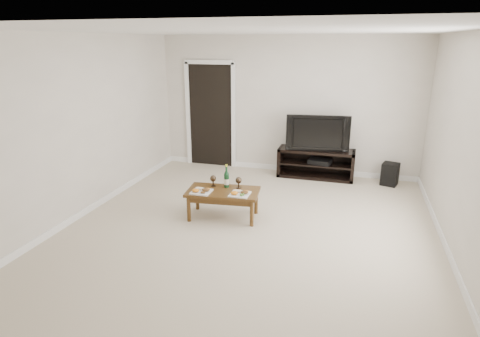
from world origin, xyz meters
The scene contains 14 objects.
floor centered at (0.00, 0.00, 0.00)m, with size 5.50×5.50×0.00m, color #C3B39D.
back_wall centered at (0.00, 2.77, 1.30)m, with size 5.00×0.04×2.60m, color beige.
ceiling centered at (0.00, 0.00, 2.62)m, with size 5.00×5.50×0.04m, color white.
doorway centered at (-1.55, 2.73, 1.02)m, with size 0.90×0.02×2.05m, color black.
media_console centered at (0.63, 2.50, 0.28)m, with size 1.41×0.45×0.55m, color black.
television centered at (0.63, 2.50, 0.88)m, with size 1.15×0.15×0.66m, color black.
av_receiver centered at (0.71, 2.48, 0.33)m, with size 0.40×0.30×0.08m, color black.
subwoofer centered at (1.96, 2.44, 0.20)m, with size 0.27×0.27×0.40m, color black.
coffee_table centered at (-0.47, 0.27, 0.21)m, with size 1.03×0.56×0.42m, color #523616.
plate_left centered at (-0.75, 0.12, 0.45)m, with size 0.27×0.27×0.07m, color white.
plate_right centered at (-0.19, 0.18, 0.45)m, with size 0.27×0.27×0.07m, color white.
wine_bottle centered at (-0.47, 0.42, 0.59)m, with size 0.07×0.07×0.35m, color #0E3419.
goblet_left centered at (-0.67, 0.41, 0.51)m, with size 0.09×0.09×0.17m, color #382B1E, non-canonical shape.
goblet_right centered at (-0.29, 0.43, 0.51)m, with size 0.09×0.09×0.17m, color #382B1E, non-canonical shape.
Camera 1 is at (1.27, -4.86, 2.48)m, focal length 30.00 mm.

